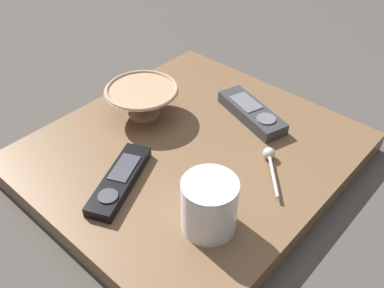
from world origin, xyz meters
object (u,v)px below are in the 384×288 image
teaspoon (270,158)px  tv_remote_near (120,180)px  tv_remote_far (252,112)px  coffee_mug (209,205)px  cereal_bowl (143,99)px

teaspoon → tv_remote_near: 0.27m
teaspoon → tv_remote_near: bearing=143.5°
teaspoon → tv_remote_far: 0.14m
tv_remote_far → coffee_mug: bearing=-156.9°
cereal_bowl → tv_remote_far: size_ratio=0.85×
cereal_bowl → tv_remote_far: (0.14, -0.18, -0.02)m
cereal_bowl → teaspoon: bearing=-80.3°
coffee_mug → tv_remote_near: size_ratio=0.52×
teaspoon → tv_remote_far: tv_remote_far is taller
coffee_mug → teaspoon: (0.19, 0.01, -0.04)m
cereal_bowl → tv_remote_far: cereal_bowl is taller
cereal_bowl → coffee_mug: bearing=-114.9°
cereal_bowl → teaspoon: 0.29m
coffee_mug → tv_remote_near: bearing=101.0°
coffee_mug → cereal_bowl: bearing=65.1°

